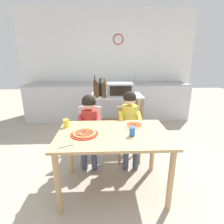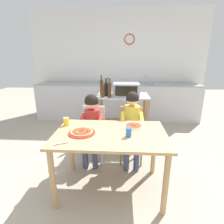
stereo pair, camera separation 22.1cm
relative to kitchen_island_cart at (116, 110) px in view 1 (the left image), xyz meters
The scene contains 21 objects.
ground_plane 0.64m from the kitchen_island_cart, 119.36° to the right, with size 11.84×11.84×0.00m, color #A89E8C.
back_wall_tiled 1.78m from the kitchen_island_cart, 94.83° to the left, with size 4.49×0.14×2.70m.
kitchen_counter 1.20m from the kitchen_island_cart, 96.45° to the left, with size 4.04×0.60×1.10m.
kitchen_island_cart is the anchor object (origin of this frame).
toaster_oven 0.41m from the kitchen_island_cart, 25.84° to the right, with size 0.47×0.37×0.22m.
bottle_clear_vinegar 0.53m from the kitchen_island_cart, 145.71° to the left, with size 0.07×0.07×0.26m.
bottle_dark_olive_oil 0.52m from the kitchen_island_cart, 162.79° to the right, with size 0.07×0.07×0.31m.
bottle_slim_sauce 0.53m from the kitchen_island_cart, 133.95° to the right, with size 0.06×0.06×0.33m.
bottle_squat_spirits 0.59m from the kitchen_island_cart, behind, with size 0.05×0.05×0.36m.
bottle_tall_green_wine 0.58m from the kitchen_island_cart, 147.97° to the right, with size 0.07×0.07×0.27m.
bottle_brown_beer 0.51m from the kitchen_island_cart, 163.64° to the left, with size 0.07×0.07×0.30m.
dining_table 1.43m from the kitchen_island_cart, 95.42° to the right, with size 1.25×0.81×0.74m.
dining_chair_left 0.85m from the kitchen_island_cart, 122.22° to the right, with size 0.36×0.36×0.81m.
dining_chair_right 0.75m from the kitchen_island_cart, 79.70° to the right, with size 0.36×0.36×0.81m.
child_in_red_shirt 0.95m from the kitchen_island_cart, 118.41° to the right, with size 0.32×0.42×1.02m.
child_in_yellow_shirt 0.87m from the kitchen_island_cart, 81.12° to the right, with size 0.32×0.42×1.06m.
pizza_plate_red_rimmed 1.53m from the kitchen_island_cart, 107.23° to the right, with size 0.30×0.30×0.03m.
pizza_plate_white 1.26m from the kitchen_island_cart, 83.90° to the right, with size 0.26×0.26×0.03m.
drinking_cup_blue 1.52m from the kitchen_island_cart, 87.58° to the right, with size 0.06×0.06×0.10m, color blue.
drinking_cup_yellow 1.43m from the kitchen_island_cart, 119.36° to the right, with size 0.07×0.07×0.10m, color yellow.
serving_spoon 1.83m from the kitchen_island_cart, 109.15° to the right, with size 0.01×0.01×0.14m, color #B7BABF.
Camera 1 is at (-0.10, -1.81, 1.55)m, focal length 28.37 mm.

